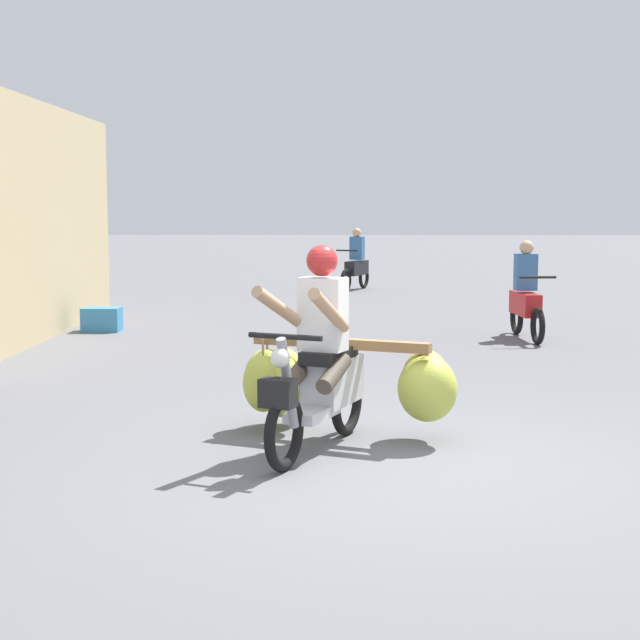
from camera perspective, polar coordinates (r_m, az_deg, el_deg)
name	(u,v)px	position (r m, az deg, el deg)	size (l,w,h in m)	color
ground_plane	(394,467)	(7.10, 4.34, -8.60)	(120.00, 120.00, 0.00)	slate
motorbike_main_loaded	(330,376)	(7.80, 0.59, -3.32)	(1.85, 1.96, 1.58)	black
motorbike_distant_ahead_left	(356,265)	(22.04, 2.14, 3.24)	(0.78, 1.53, 1.40)	black
motorbike_distant_ahead_right	(526,299)	(14.10, 11.97, 1.20)	(0.50, 1.62, 1.40)	black
produce_crate	(102,319)	(15.05, -12.67, 0.04)	(0.56, 0.40, 0.36)	teal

